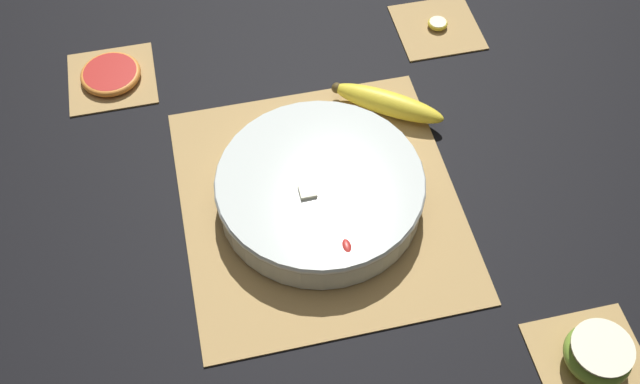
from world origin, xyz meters
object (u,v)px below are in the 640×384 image
at_px(whole_banana, 387,103).
at_px(apple_half, 598,354).
at_px(banana_coin_single, 438,23).
at_px(grapefruit_slice, 111,74).
at_px(fruit_salad_bowl, 320,188).

height_order(whole_banana, apple_half, apple_half).
bearing_deg(banana_coin_single, whole_banana, 140.73).
xyz_separation_m(apple_half, banana_coin_single, (0.63, 0.00, -0.02)).
height_order(apple_half, banana_coin_single, apple_half).
bearing_deg(whole_banana, grapefruit_slice, 67.84).
distance_m(fruit_salad_bowl, grapefruit_slice, 0.42).
height_order(whole_banana, grapefruit_slice, whole_banana).
distance_m(whole_banana, apple_half, 0.48).
xyz_separation_m(whole_banana, apple_half, (-0.46, -0.14, 0.01)).
bearing_deg(apple_half, fruit_salad_bowl, 41.55).
bearing_deg(banana_coin_single, apple_half, -180.00).
relative_size(apple_half, grapefruit_slice, 0.85).
xyz_separation_m(banana_coin_single, grapefruit_slice, (0.00, 0.56, 0.00)).
xyz_separation_m(whole_banana, grapefruit_slice, (0.17, 0.42, -0.01)).
relative_size(fruit_salad_bowl, apple_half, 3.54).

